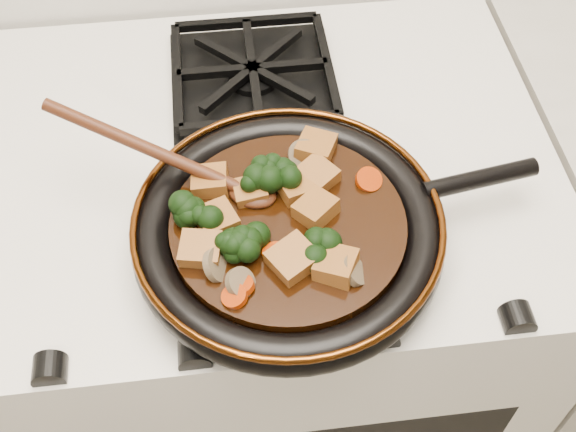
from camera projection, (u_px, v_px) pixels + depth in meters
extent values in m
cube|color=silver|center=(270.00, 323.00, 1.30)|extent=(0.76, 0.60, 0.90)
cylinder|color=black|center=(288.00, 236.00, 0.82)|extent=(0.32, 0.32, 0.01)
torus|color=black|center=(288.00, 231.00, 0.81)|extent=(0.35, 0.35, 0.04)
torus|color=#4F260B|center=(288.00, 220.00, 0.79)|extent=(0.35, 0.35, 0.01)
cylinder|color=black|center=(480.00, 179.00, 0.84)|extent=(0.14, 0.04, 0.02)
cylinder|color=black|center=(288.00, 227.00, 0.80)|extent=(0.26, 0.26, 0.02)
cube|color=brown|center=(316.00, 210.00, 0.80)|extent=(0.06, 0.06, 0.03)
cube|color=brown|center=(210.00, 182.00, 0.82)|extent=(0.04, 0.04, 0.03)
cube|color=brown|center=(316.00, 148.00, 0.85)|extent=(0.06, 0.06, 0.03)
cube|color=brown|center=(216.00, 220.00, 0.79)|extent=(0.05, 0.05, 0.02)
cube|color=brown|center=(297.00, 188.00, 0.82)|extent=(0.05, 0.05, 0.02)
cube|color=brown|center=(318.00, 175.00, 0.83)|extent=(0.05, 0.06, 0.03)
cube|color=brown|center=(293.00, 260.00, 0.76)|extent=(0.06, 0.06, 0.03)
cube|color=brown|center=(251.00, 192.00, 0.81)|extent=(0.04, 0.04, 0.03)
cube|color=brown|center=(336.00, 266.00, 0.75)|extent=(0.06, 0.06, 0.03)
cube|color=brown|center=(201.00, 250.00, 0.76)|extent=(0.05, 0.05, 0.03)
cylinder|color=#A32B04|center=(369.00, 180.00, 0.83)|extent=(0.03, 0.03, 0.02)
cylinder|color=#A32B04|center=(275.00, 253.00, 0.77)|extent=(0.03, 0.03, 0.01)
cylinder|color=#A32B04|center=(242.00, 286.00, 0.74)|extent=(0.03, 0.03, 0.02)
cylinder|color=#A32B04|center=(234.00, 296.00, 0.73)|extent=(0.03, 0.03, 0.02)
cylinder|color=brown|center=(354.00, 270.00, 0.75)|extent=(0.03, 0.04, 0.03)
cylinder|color=brown|center=(303.00, 154.00, 0.85)|extent=(0.04, 0.03, 0.03)
cylinder|color=brown|center=(217.00, 265.00, 0.75)|extent=(0.04, 0.04, 0.04)
cylinder|color=brown|center=(240.00, 283.00, 0.74)|extent=(0.04, 0.04, 0.03)
ellipsoid|color=#411D0E|center=(252.00, 194.00, 0.81)|extent=(0.07, 0.06, 0.02)
cylinder|color=#411D0E|center=(149.00, 149.00, 0.81)|extent=(0.02, 0.02, 0.25)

